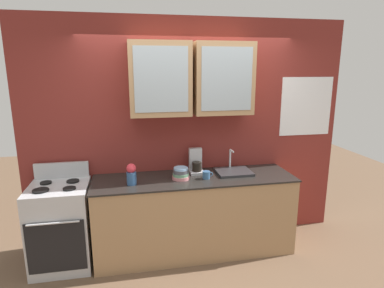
% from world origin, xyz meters
% --- Properties ---
extents(ground_plane, '(10.00, 10.00, 0.00)m').
position_xyz_m(ground_plane, '(0.00, 0.00, 0.00)').
color(ground_plane, brown).
extents(back_wall_unit, '(3.90, 0.45, 2.72)m').
position_xyz_m(back_wall_unit, '(0.01, 0.33, 1.54)').
color(back_wall_unit, maroon).
rests_on(back_wall_unit, ground_plane).
extents(counter, '(2.30, 0.68, 0.92)m').
position_xyz_m(counter, '(0.00, 0.00, 0.46)').
color(counter, '#A87F56').
rests_on(counter, ground_plane).
extents(stove_range, '(0.62, 0.65, 1.10)m').
position_xyz_m(stove_range, '(-1.49, -0.00, 0.47)').
color(stove_range, silver).
rests_on(stove_range, ground_plane).
extents(sink_faucet, '(0.41, 0.35, 0.26)m').
position_xyz_m(sink_faucet, '(0.49, 0.07, 0.94)').
color(sink_faucet, '#2D2D30').
rests_on(sink_faucet, counter).
extents(bowl_stack, '(0.20, 0.20, 0.14)m').
position_xyz_m(bowl_stack, '(-0.16, -0.02, 0.99)').
color(bowl_stack, '#D87F84').
rests_on(bowl_stack, counter).
extents(vase, '(0.10, 0.10, 0.23)m').
position_xyz_m(vase, '(-0.71, -0.09, 1.04)').
color(vase, '#33598C').
rests_on(vase, counter).
extents(cup_near_sink, '(0.12, 0.09, 0.09)m').
position_xyz_m(cup_near_sink, '(0.13, -0.06, 0.97)').
color(cup_near_sink, '#38608C').
rests_on(cup_near_sink, counter).
extents(coffee_maker, '(0.17, 0.20, 0.29)m').
position_xyz_m(coffee_maker, '(0.06, 0.19, 1.03)').
color(coffee_maker, '#B7B7BC').
rests_on(coffee_maker, counter).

